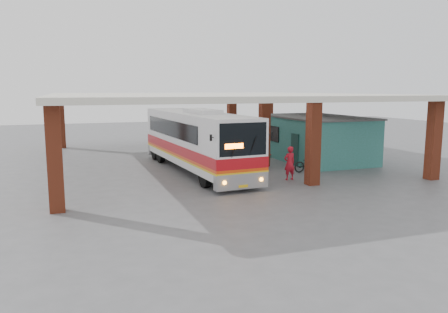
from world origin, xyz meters
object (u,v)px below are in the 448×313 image
Objects in this scene: motorcycle at (309,163)px; red_chair at (271,153)px; pedestrian at (289,163)px; coach_bus at (196,140)px.

red_chair is (0.38, 6.05, -0.19)m from motorcycle.
pedestrian is 8.23m from red_chair.
motorcycle is 6.06m from red_chair.
motorcycle is at bearing -148.04° from pedestrian.
coach_bus reaches higher than pedestrian.
coach_bus is 6.97m from motorcycle.
pedestrian is at bearing -50.22° from coach_bus.
red_chair is at bearing -7.05° from motorcycle.
motorcycle is 2.86m from pedestrian.
coach_bus is 18.57× the size of red_chair.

